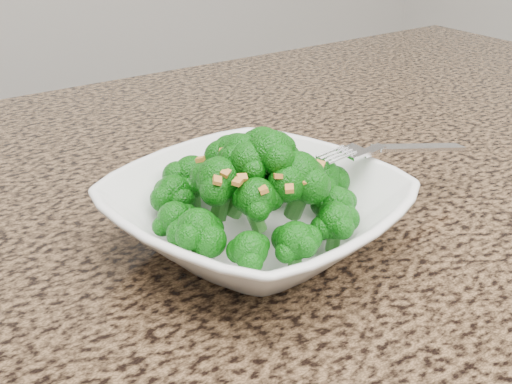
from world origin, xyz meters
TOP-DOWN VIEW (x-y plane):
  - granite_counter at (0.00, 0.30)m, footprint 1.64×1.04m
  - bowl at (-0.02, 0.28)m, footprint 0.28×0.28m
  - broccoli_pile at (-0.02, 0.28)m, footprint 0.21×0.21m
  - garlic_topping at (-0.02, 0.28)m, footprint 0.12×0.12m
  - fork at (0.10, 0.27)m, footprint 0.20×0.03m

SIDE VIEW (x-z plane):
  - granite_counter at x=0.00m, z-range 0.87..0.90m
  - bowl at x=-0.02m, z-range 0.90..0.96m
  - fork at x=0.10m, z-range 0.96..0.97m
  - broccoli_pile at x=-0.02m, z-range 0.96..1.03m
  - garlic_topping at x=-0.02m, z-range 1.03..1.03m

